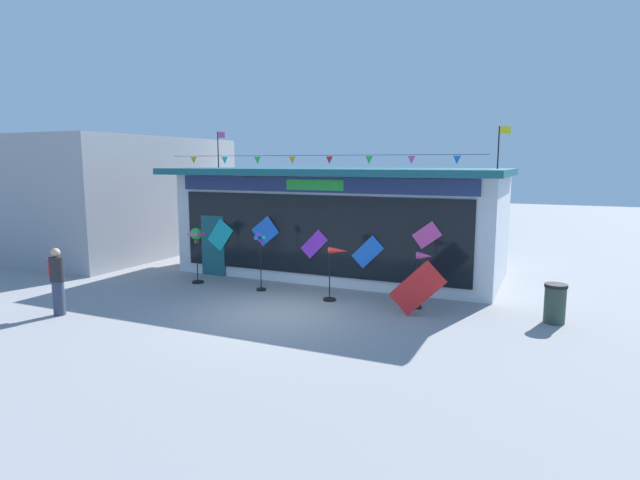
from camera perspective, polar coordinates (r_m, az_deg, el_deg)
ground_plane at (r=13.29m, az=-4.27°, el=-7.94°), size 80.00×80.00×0.00m
kite_shop_building at (r=17.64m, az=2.28°, el=2.14°), size 10.81×5.09×4.87m
wind_spinner_far_left at (r=16.63m, az=-13.35°, el=0.02°), size 0.37×0.37×1.74m
wind_spinner_left at (r=15.35m, az=-6.55°, el=-1.84°), size 0.31×0.29×1.73m
wind_spinner_center_left at (r=14.10m, az=1.69°, el=-2.77°), size 0.70×0.35×1.49m
wind_spinner_center_right at (r=13.63m, az=11.03°, el=-3.24°), size 0.54×0.30×1.49m
person_near_camera at (r=14.40m, az=-26.78°, el=-3.90°), size 0.48×0.40×1.68m
trash_bin at (r=13.51m, az=24.29°, el=-6.32°), size 0.52×0.52×0.94m
display_kite_on_ground at (r=13.02m, az=10.61°, el=-5.21°), size 1.40×0.23×1.40m
neighbour_building at (r=23.97m, az=-22.16°, el=4.56°), size 7.08×8.65×4.75m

